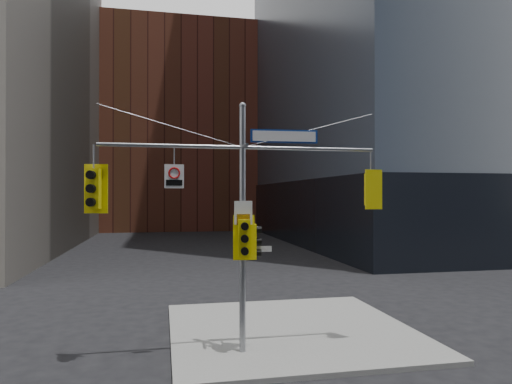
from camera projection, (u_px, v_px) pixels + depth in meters
name	position (u px, v px, depth m)	size (l,w,h in m)	color
sidewalk_corner	(291.00, 330.00, 15.40)	(8.00, 8.00, 0.15)	gray
podium_ne	(455.00, 211.00, 48.06)	(36.40, 36.40, 6.00)	black
brick_midrise	(178.00, 133.00, 68.02)	(26.00, 20.00, 28.00)	brown
signal_assembly	(243.00, 202.00, 13.07)	(8.00, 0.80, 7.30)	gray
traffic_light_west_arm	(94.00, 189.00, 12.27)	(0.64, 0.58, 1.35)	yellow
traffic_light_east_arm	(371.00, 189.00, 13.87)	(0.57, 0.48, 1.20)	yellow
traffic_light_pole_side	(254.00, 242.00, 13.13)	(0.41, 0.35, 1.00)	yellow
traffic_light_pole_front	(244.00, 238.00, 12.80)	(0.61, 0.51, 1.28)	yellow
street_sign_blade	(284.00, 136.00, 13.34)	(2.00, 0.15, 0.39)	navy
regulatory_sign_arm	(174.00, 176.00, 12.67)	(0.54, 0.07, 0.67)	silver
regulatory_sign_pole	(243.00, 213.00, 12.95)	(0.52, 0.07, 0.68)	silver
street_blade_ew	(258.00, 249.00, 13.15)	(0.80, 0.13, 0.16)	silver
street_blade_ns	(240.00, 256.00, 13.50)	(0.07, 0.71, 0.14)	#145926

